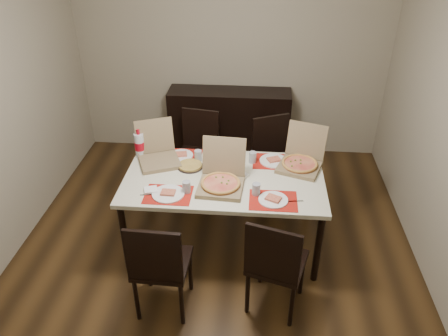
{
  "coord_description": "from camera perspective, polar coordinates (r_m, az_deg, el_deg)",
  "views": [
    {
      "loc": [
        0.35,
        -3.21,
        2.89
      ],
      "look_at": [
        0.07,
        0.08,
        0.85
      ],
      "focal_mm": 35.0,
      "sensor_mm": 36.0,
      "label": 1
    }
  ],
  "objects": [
    {
      "name": "ground",
      "position": [
        4.35,
        -1.07,
        -10.23
      ],
      "size": [
        3.8,
        4.0,
        0.02
      ],
      "primitive_type": "cube",
      "color": "#432C14",
      "rests_on": "ground"
    },
    {
      "name": "room_walls",
      "position": [
        3.84,
        -0.68,
        14.15
      ],
      "size": [
        3.84,
        4.02,
        2.62
      ],
      "color": "gray",
      "rests_on": "ground"
    },
    {
      "name": "sideboard",
      "position": [
        5.57,
        0.7,
        5.69
      ],
      "size": [
        1.5,
        0.4,
        0.9
      ],
      "primitive_type": "cube",
      "color": "black",
      "rests_on": "ground"
    },
    {
      "name": "dining_table",
      "position": [
        3.98,
        0.0,
        -2.04
      ],
      "size": [
        1.8,
        1.0,
        0.75
      ],
      "color": "beige",
      "rests_on": "ground"
    },
    {
      "name": "chair_near_left",
      "position": [
        3.45,
        -8.43,
        -12.33
      ],
      "size": [
        0.43,
        0.43,
        0.93
      ],
      "color": "black",
      "rests_on": "ground"
    },
    {
      "name": "chair_near_right",
      "position": [
        3.45,
        6.7,
        -12.19
      ],
      "size": [
        0.52,
        0.52,
        0.93
      ],
      "color": "black",
      "rests_on": "ground"
    },
    {
      "name": "chair_far_left",
      "position": [
        4.91,
        -3.4,
        2.61
      ],
      "size": [
        0.48,
        0.48,
        0.93
      ],
      "color": "black",
      "rests_on": "ground"
    },
    {
      "name": "chair_far_right",
      "position": [
        4.79,
        6.49,
        1.65
      ],
      "size": [
        0.55,
        0.55,
        0.93
      ],
      "color": "black",
      "rests_on": "ground"
    },
    {
      "name": "setting_near_left",
      "position": [
        3.74,
        -6.98,
        -3.13
      ],
      "size": [
        0.44,
        0.3,
        0.11
      ],
      "color": "#B2130B",
      "rests_on": "dining_table"
    },
    {
      "name": "setting_near_right",
      "position": [
        3.67,
        5.84,
        -3.78
      ],
      "size": [
        0.45,
        0.3,
        0.11
      ],
      "color": "#B2130B",
      "rests_on": "dining_table"
    },
    {
      "name": "setting_far_left",
      "position": [
        4.26,
        -5.32,
        1.67
      ],
      "size": [
        0.49,
        0.3,
        0.11
      ],
      "color": "#B2130B",
      "rests_on": "dining_table"
    },
    {
      "name": "setting_far_right",
      "position": [
        4.18,
        5.83,
        1.05
      ],
      "size": [
        0.48,
        0.3,
        0.11
      ],
      "color": "#B2130B",
      "rests_on": "dining_table"
    },
    {
      "name": "napkin_loose",
      "position": [
        3.95,
        2.18,
        -1.0
      ],
      "size": [
        0.16,
        0.16,
        0.02
      ],
      "primitive_type": "cube",
      "rotation": [
        0.0,
        0.0,
        0.98
      ],
      "color": "white",
      "rests_on": "dining_table"
    },
    {
      "name": "pizza_box_center",
      "position": [
        3.79,
        -0.36,
        -1.63
      ],
      "size": [
        0.41,
        0.45,
        0.39
      ],
      "color": "#796546",
      "rests_on": "dining_table"
    },
    {
      "name": "pizza_box_right",
      "position": [
        4.13,
        9.99,
        0.88
      ],
      "size": [
        0.48,
        0.51,
        0.37
      ],
      "color": "#796546",
      "rests_on": "dining_table"
    },
    {
      "name": "pizza_box_left",
      "position": [
        4.21,
        -8.58,
        1.67
      ],
      "size": [
        0.49,
        0.51,
        0.36
      ],
      "color": "#796546",
      "rests_on": "dining_table"
    },
    {
      "name": "faina_plate",
      "position": [
        4.1,
        -4.44,
        0.29
      ],
      "size": [
        0.24,
        0.24,
        0.03
      ],
      "color": "black",
      "rests_on": "dining_table"
    },
    {
      "name": "dip_bowl",
      "position": [
        4.07,
        0.96,
        0.16
      ],
      "size": [
        0.13,
        0.13,
        0.03
      ],
      "primitive_type": "imported",
      "rotation": [
        0.0,
        0.0,
        -0.3
      ],
      "color": "white",
      "rests_on": "dining_table"
    },
    {
      "name": "soda_bottle",
      "position": [
        4.29,
        -10.98,
        2.95
      ],
      "size": [
        0.1,
        0.1,
        0.29
      ],
      "color": "silver",
      "rests_on": "dining_table"
    }
  ]
}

